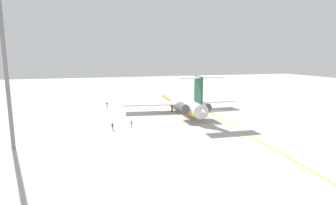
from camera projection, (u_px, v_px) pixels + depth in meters
The scene contains 8 objects.
ground at pixel (219, 112), 81.88m from camera, with size 292.41×292.41×0.00m, color #B7B5AD.
main_jetliner at pixel (182, 101), 81.71m from camera, with size 40.04×35.57×11.67m.
ground_crew_near_nose at pixel (132, 123), 63.51m from camera, with size 0.41×0.27×1.69m.
ground_crew_near_tail at pixel (107, 104), 88.99m from camera, with size 0.28×0.44×1.75m.
ground_crew_portside at pixel (112, 126), 61.22m from camera, with size 0.27×0.43×1.68m.
safety_cone_nose at pixel (199, 98), 106.87m from camera, with size 0.40×0.40×0.55m, color #EA590F.
taxiway_centreline at pixel (204, 109), 85.52m from camera, with size 106.47×0.36×0.01m, color gold.
light_mast at pixel (5, 65), 46.72m from camera, with size 4.00×0.70×27.54m.
Camera 1 is at (-72.51, 37.66, 16.50)m, focal length 29.01 mm.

